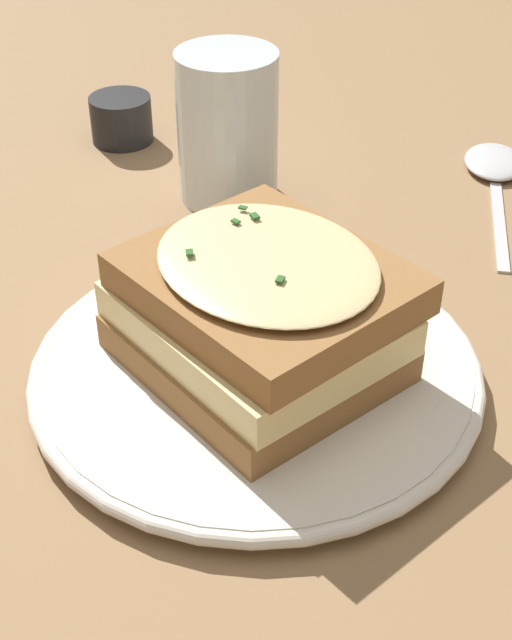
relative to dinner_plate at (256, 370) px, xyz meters
The scene contains 6 objects.
ground_plane 0.03m from the dinner_plate, 148.11° to the right, with size 2.40×2.40×0.00m, color olive.
dinner_plate is the anchor object (origin of this frame).
sandwich 0.04m from the dinner_plate, 51.24° to the right, with size 0.17×0.18×0.07m.
water_glass 0.21m from the dinner_plate, 17.63° to the left, with size 0.07×0.07×0.11m, color silver.
spoon 0.30m from the dinner_plate, 24.50° to the right, with size 0.18×0.05×0.01m.
condiment_pot 0.32m from the dinner_plate, 31.96° to the left, with size 0.05×0.05×0.04m, color black.
Camera 1 is at (-0.33, -0.06, 0.31)m, focal length 50.00 mm.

